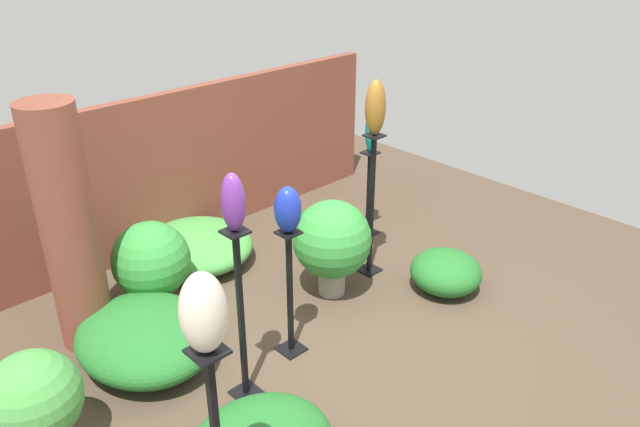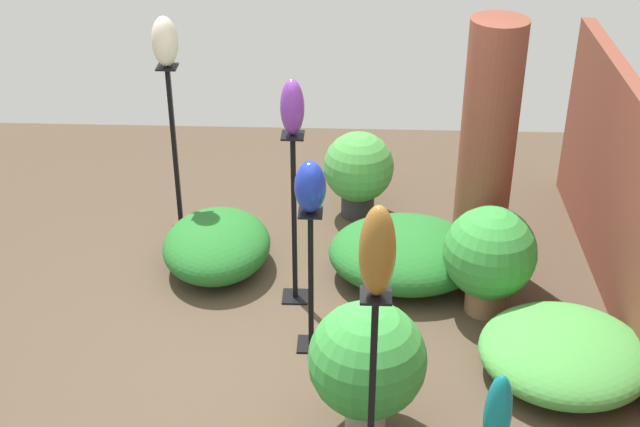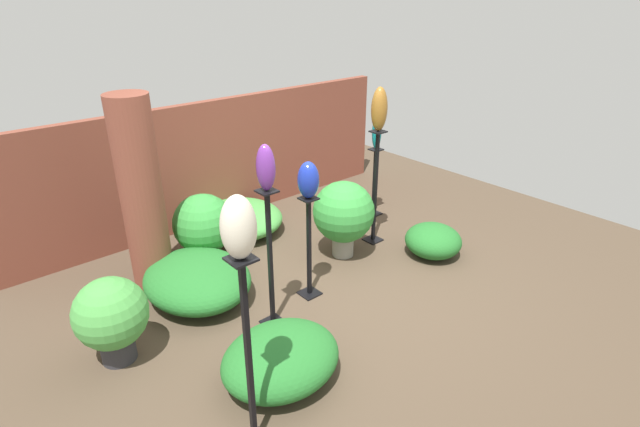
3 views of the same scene
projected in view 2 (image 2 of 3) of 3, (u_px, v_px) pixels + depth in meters
name	position (u px, v px, depth m)	size (l,w,h in m)	color
ground_plane	(296.00, 369.00, 6.13)	(8.00, 8.00, 0.00)	#4C3D2D
brick_pillar	(487.00, 150.00, 6.78)	(0.43, 0.43, 2.05)	brown
pedestal_cobalt	(311.00, 287.00, 6.11)	(0.20, 0.20, 1.10)	black
pedestal_bronze	(371.00, 411.00, 4.82)	(0.20, 0.20, 1.43)	black
pedestal_violet	(294.00, 226.00, 6.55)	(0.20, 0.20, 1.38)	black
pedestal_ivory	(175.00, 160.00, 7.35)	(0.20, 0.20, 1.52)	black
art_vase_cobalt	(310.00, 187.00, 5.72)	(0.21, 0.21, 0.37)	#192D9E
art_vase_bronze	(377.00, 251.00, 4.31)	(0.19, 0.18, 0.51)	brown
art_vase_violet	(292.00, 107.00, 6.08)	(0.16, 0.17, 0.41)	#6B2D8C
art_vase_ivory	(165.00, 41.00, 6.85)	(0.22, 0.20, 0.40)	beige
art_vase_teal	(498.00, 415.00, 4.03)	(0.13, 0.13, 0.45)	#0F727A
potted_plant_mid_right	(358.00, 169.00, 7.76)	(0.62, 0.62, 0.79)	#2D2D33
potted_plant_front_right	(367.00, 362.00, 5.35)	(0.72, 0.72, 0.93)	gray
potted_plant_back_center	(490.00, 255.00, 6.50)	(0.69, 0.69, 0.85)	#936B4C
foliage_bed_west	(564.00, 354.00, 5.99)	(1.09, 1.15, 0.37)	#479942
foliage_bed_center	(217.00, 245.00, 7.13)	(1.01, 0.86, 0.43)	#236B28
foliage_bed_rear	(406.00, 253.00, 7.02)	(1.05, 1.23, 0.44)	#236B28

